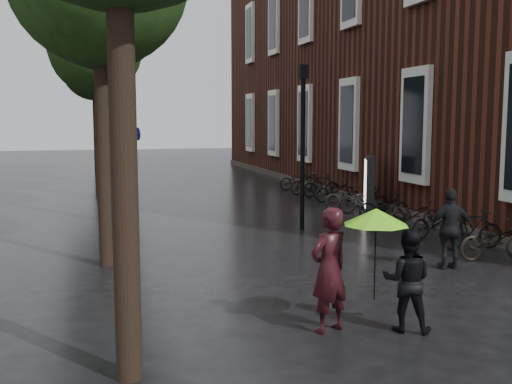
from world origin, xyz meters
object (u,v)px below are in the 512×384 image
object	(u,v)px
person_black	(407,280)
parked_bicycles	(367,201)
lamp_post	(303,131)
ad_lightbox	(369,184)
person_burgundy	(329,270)
pedestrian_walking	(451,229)

from	to	relation	value
person_black	parked_bicycles	world-z (taller)	person_black
person_black	lamp_post	bearing A→B (deg)	-69.34
parked_bicycles	ad_lightbox	bearing A→B (deg)	51.96
person_burgundy	lamp_post	bearing A→B (deg)	-128.72
parked_bicycles	lamp_post	xyz separation A→B (m)	(-3.13, -2.20, 2.40)
person_burgundy	parked_bicycles	bearing A→B (deg)	-140.32
pedestrian_walking	parked_bicycles	world-z (taller)	pedestrian_walking
parked_bicycles	pedestrian_walking	bearing A→B (deg)	-102.51
parked_bicycles	lamp_post	bearing A→B (deg)	-144.91
pedestrian_walking	ad_lightbox	distance (m)	7.77
person_burgundy	pedestrian_walking	bearing A→B (deg)	-165.73
person_black	parked_bicycles	bearing A→B (deg)	-83.27
pedestrian_walking	person_black	bearing A→B (deg)	56.32
person_black	ad_lightbox	xyz separation A→B (m)	(4.62, 10.71, 0.21)
person_burgundy	person_black	size ratio (longest dim) A/B	1.22
lamp_post	ad_lightbox	bearing A→B (deg)	36.24
person_black	lamp_post	xyz separation A→B (m)	(1.32, 8.29, 2.09)
person_black	parked_bicycles	distance (m)	11.40
pedestrian_walking	lamp_post	world-z (taller)	lamp_post
ad_lightbox	lamp_post	xyz separation A→B (m)	(-3.30, -2.42, 1.88)
person_black	ad_lightbox	world-z (taller)	ad_lightbox
ad_lightbox	lamp_post	size ratio (longest dim) A/B	0.41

